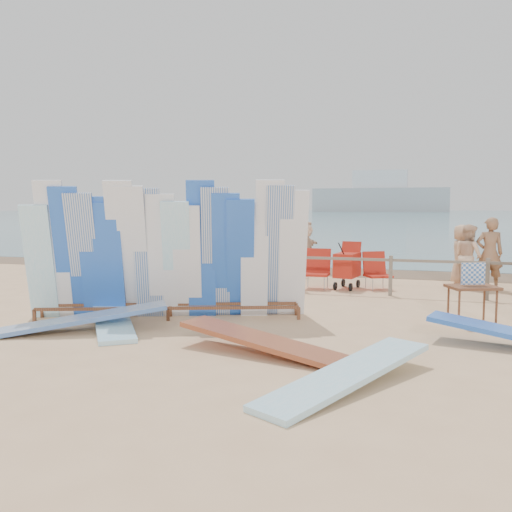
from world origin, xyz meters
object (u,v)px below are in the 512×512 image
(flat_board_a, at_px, (112,326))
(beachgoer_6, at_px, (461,255))
(beachgoer_5, at_px, (306,246))
(beachgoer_2, at_px, (260,251))
(main_surfboard_rack, at_px, (169,257))
(flat_board_e, at_px, (81,332))
(beach_chair_left, at_px, (316,277))
(beachgoer_extra_1, at_px, (93,241))
(beachgoer_7, at_px, (490,253))
(stroller, at_px, (347,270))
(beachgoer_0, at_px, (180,247))
(beachgoer_3, at_px, (236,250))
(beachgoer_1, at_px, (234,247))
(flat_board_c, at_px, (269,356))
(flat_board_b, at_px, (347,386))
(beachgoer_8, at_px, (469,256))
(beachgoer_4, at_px, (286,245))
(vendor_table, at_px, (472,304))
(beach_chair_right, at_px, (377,278))

(flat_board_a, distance_m, beachgoer_6, 9.07)
(beachgoer_5, bearing_deg, beachgoer_2, 162.94)
(main_surfboard_rack, distance_m, flat_board_e, 1.96)
(beach_chair_left, distance_m, beachgoer_6, 3.86)
(beachgoer_extra_1, distance_m, beachgoer_7, 11.96)
(beach_chair_left, height_order, stroller, stroller)
(beachgoer_0, bearing_deg, flat_board_a, -42.20)
(flat_board_a, bearing_deg, beachgoer_0, 69.47)
(beachgoer_2, distance_m, beachgoer_3, 0.94)
(beachgoer_5, relative_size, beachgoer_1, 0.93)
(flat_board_c, bearing_deg, stroller, 14.50)
(flat_board_b, bearing_deg, beach_chair_left, 130.96)
(beachgoer_6, height_order, beachgoer_1, beachgoer_1)
(flat_board_c, bearing_deg, beachgoer_extra_1, 61.08)
(beachgoer_extra_1, distance_m, beachgoer_2, 6.34)
(beachgoer_6, bearing_deg, flat_board_b, -170.63)
(beachgoer_6, height_order, beachgoer_8, beachgoer_8)
(beach_chair_left, xyz_separation_m, beachgoer_5, (-0.98, 3.33, 0.49))
(main_surfboard_rack, bearing_deg, beachgoer_4, 65.10)
(beachgoer_6, height_order, beachgoer_extra_1, beachgoer_extra_1)
(beachgoer_5, bearing_deg, beachgoer_extra_1, 98.34)
(beach_chair_left, height_order, beachgoer_0, beachgoer_0)
(beach_chair_left, xyz_separation_m, beachgoer_3, (-2.57, 1.45, 0.49))
(beachgoer_6, bearing_deg, beachgoer_4, 107.40)
(flat_board_b, bearing_deg, main_surfboard_rack, 169.61)
(flat_board_c, xyz_separation_m, flat_board_e, (-3.26, 0.45, 0.00))
(flat_board_b, relative_size, beachgoer_1, 1.63)
(flat_board_e, xyz_separation_m, beachgoer_8, (6.26, 6.72, 0.78))
(beachgoer_2, bearing_deg, beachgoer_extra_1, -152.49)
(beach_chair_left, bearing_deg, flat_board_c, -85.21)
(flat_board_a, bearing_deg, flat_board_b, -60.30)
(beachgoer_7, bearing_deg, beachgoer_4, -17.41)
(vendor_table, xyz_separation_m, beachgoer_5, (-4.25, 6.44, 0.43))
(beachgoer_1, xyz_separation_m, beachgoer_3, (0.15, -0.29, -0.05))
(flat_board_a, distance_m, beach_chair_right, 6.67)
(beach_chair_left, distance_m, beachgoer_1, 3.28)
(beach_chair_right, bearing_deg, vendor_table, -90.70)
(beach_chair_left, height_order, beachgoer_6, beachgoer_6)
(main_surfboard_rack, relative_size, beachgoer_4, 2.74)
(beach_chair_left, xyz_separation_m, beachgoer_4, (-1.27, 2.03, 0.60))
(flat_board_e, height_order, beachgoer_extra_1, beachgoer_extra_1)
(stroller, bearing_deg, beachgoer_5, 127.83)
(flat_board_c, relative_size, beachgoer_0, 1.65)
(flat_board_a, bearing_deg, beach_chair_left, 27.95)
(vendor_table, xyz_separation_m, beachgoer_1, (-6.00, 4.85, 0.48))
(beach_chair_left, height_order, beachgoer_7, beachgoer_7)
(flat_board_c, xyz_separation_m, beachgoer_5, (-1.50, 9.36, 0.77))
(beachgoer_8, height_order, beachgoer_1, beachgoer_1)
(flat_board_e, distance_m, beachgoer_1, 7.37)
(flat_board_a, distance_m, beachgoer_7, 8.99)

